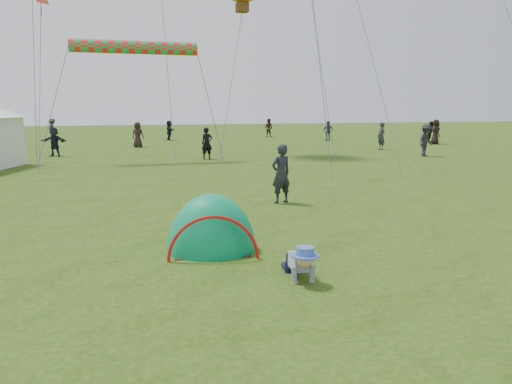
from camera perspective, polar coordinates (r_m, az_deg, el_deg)
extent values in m
plane|color=#21410B|center=(8.15, 9.89, -9.82)|extent=(140.00, 140.00, 0.00)
ellipsoid|color=#007960|center=(9.61, -5.09, -6.67)|extent=(1.87, 1.62, 2.18)
imported|color=black|center=(14.07, 2.88, 2.08)|extent=(0.70, 0.55, 1.67)
imported|color=#2C2D33|center=(44.70, -22.23, 6.67)|extent=(1.02, 1.29, 1.74)
imported|color=black|center=(38.72, 19.84, 6.48)|extent=(0.69, 0.95, 1.79)
imported|color=black|center=(41.33, -9.88, 6.95)|extent=(0.74, 1.55, 1.60)
imported|color=black|center=(26.06, -5.63, 5.54)|extent=(0.66, 0.49, 1.65)
imported|color=black|center=(40.69, 19.41, 6.51)|extent=(0.97, 0.99, 1.60)
imported|color=black|center=(29.01, 18.84, 5.62)|extent=(1.32, 1.10, 1.77)
imported|color=black|center=(34.55, -13.36, 6.39)|extent=(0.98, 0.86, 1.69)
imported|color=black|center=(29.65, -22.06, 5.34)|extent=(1.55, 1.00, 1.60)
imported|color=#262830|center=(32.66, 14.14, 6.21)|extent=(0.44, 0.65, 1.73)
imported|color=#392B24|center=(45.06, 1.45, 7.34)|extent=(1.01, 1.01, 1.65)
imported|color=#283A4C|center=(40.35, 8.24, 6.92)|extent=(0.95, 0.43, 1.59)
cylinder|color=red|center=(25.86, -13.70, 15.78)|extent=(6.04, 0.64, 0.64)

